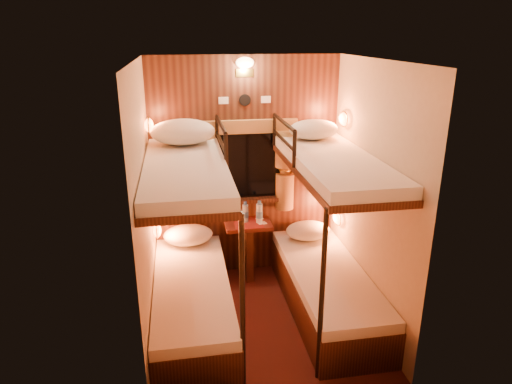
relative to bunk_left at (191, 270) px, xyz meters
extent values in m
plane|color=#3B1610|center=(0.65, -0.07, -0.56)|extent=(2.10, 2.10, 0.00)
plane|color=silver|center=(0.65, -0.07, 1.84)|extent=(2.10, 2.10, 0.00)
plane|color=#C6B293|center=(0.65, 0.98, 0.64)|extent=(2.40, 0.00, 2.40)
plane|color=#C6B293|center=(0.65, -1.12, 0.64)|extent=(2.40, 0.00, 2.40)
plane|color=#C6B293|center=(-0.35, -0.07, 0.64)|extent=(0.00, 2.40, 2.40)
plane|color=#C6B293|center=(1.65, -0.07, 0.64)|extent=(0.00, 2.40, 2.40)
cube|color=black|center=(0.65, 0.97, 0.64)|extent=(2.00, 0.03, 2.40)
cube|color=black|center=(0.00, 0.00, -0.38)|extent=(0.70, 1.90, 0.35)
cube|color=silver|center=(0.00, 0.00, -0.16)|extent=(0.68, 1.88, 0.10)
cube|color=black|center=(0.00, 0.00, 0.89)|extent=(0.70, 1.90, 0.06)
cube|color=silver|center=(0.00, 0.00, 0.97)|extent=(0.68, 1.88, 0.10)
cylinder|color=black|center=(0.35, -0.90, 0.17)|extent=(0.04, 0.04, 1.45)
cylinder|color=black|center=(0.35, 0.88, 1.08)|extent=(0.04, 0.04, 0.32)
cylinder|color=black|center=(0.35, 0.03, 1.08)|extent=(0.04, 0.04, 0.32)
cylinder|color=black|center=(0.35, 0.46, 1.24)|extent=(0.04, 0.85, 0.04)
cylinder|color=black|center=(0.35, 0.46, 1.07)|extent=(0.03, 0.85, 0.03)
cube|color=black|center=(1.30, 0.00, -0.38)|extent=(0.70, 1.90, 0.35)
cube|color=silver|center=(1.30, 0.00, -0.16)|extent=(0.68, 1.88, 0.10)
cube|color=black|center=(1.30, 0.00, 0.89)|extent=(0.70, 1.90, 0.06)
cube|color=silver|center=(1.30, 0.00, 0.97)|extent=(0.68, 1.88, 0.10)
cylinder|color=black|center=(0.95, -0.90, 0.17)|extent=(0.04, 0.04, 1.45)
cylinder|color=black|center=(0.95, 0.88, 1.08)|extent=(0.04, 0.04, 0.32)
cylinder|color=black|center=(0.95, 0.03, 1.08)|extent=(0.04, 0.04, 0.32)
cylinder|color=black|center=(0.95, 0.46, 1.24)|extent=(0.04, 0.85, 0.04)
cylinder|color=black|center=(0.95, 0.46, 1.07)|extent=(0.03, 0.85, 0.03)
cube|color=black|center=(0.65, 0.95, 0.69)|extent=(0.98, 0.02, 0.78)
cube|color=black|center=(0.65, 0.94, 0.69)|extent=(0.90, 0.01, 0.70)
cube|color=black|center=(0.65, 0.90, 0.31)|extent=(1.00, 0.12, 0.04)
cube|color=olive|center=(0.65, 0.91, 1.12)|extent=(1.10, 0.06, 0.14)
cylinder|color=olive|center=(0.22, 0.90, 0.87)|extent=(0.22, 0.22, 0.40)
cylinder|color=olive|center=(0.22, 0.90, 0.64)|extent=(0.11, 0.11, 0.12)
cylinder|color=olive|center=(0.22, 0.90, 0.39)|extent=(0.20, 0.20, 0.40)
torus|color=gold|center=(0.22, 0.90, 0.64)|extent=(0.14, 0.14, 0.02)
cylinder|color=olive|center=(1.08, 0.90, 0.87)|extent=(0.22, 0.22, 0.40)
cylinder|color=olive|center=(1.08, 0.90, 0.64)|extent=(0.11, 0.11, 0.12)
cylinder|color=olive|center=(1.08, 0.90, 0.39)|extent=(0.20, 0.20, 0.40)
torus|color=gold|center=(1.08, 0.90, 0.64)|extent=(0.14, 0.14, 0.02)
cylinder|color=black|center=(0.65, 0.95, 1.39)|extent=(0.12, 0.02, 0.12)
cube|color=silver|center=(0.43, 0.95, 1.39)|extent=(0.10, 0.01, 0.07)
cube|color=silver|center=(0.87, 0.95, 1.39)|extent=(0.10, 0.01, 0.07)
cube|color=gold|center=(0.65, 0.95, 1.66)|extent=(0.18, 0.01, 0.08)
ellipsoid|color=#FFCC8C|center=(0.65, 0.93, 1.76)|extent=(0.18, 0.09, 0.11)
ellipsoid|color=orange|center=(-0.31, 0.63, 0.14)|extent=(0.08, 0.20, 0.13)
torus|color=gold|center=(-0.31, 0.63, 0.14)|extent=(0.02, 0.17, 0.17)
ellipsoid|color=orange|center=(-0.31, 0.63, 1.22)|extent=(0.08, 0.20, 0.13)
torus|color=gold|center=(-0.31, 0.63, 1.22)|extent=(0.02, 0.17, 0.17)
ellipsoid|color=orange|center=(1.61, 0.63, 0.14)|extent=(0.08, 0.20, 0.13)
torus|color=gold|center=(1.61, 0.63, 0.14)|extent=(0.02, 0.17, 0.17)
ellipsoid|color=orange|center=(1.61, 0.63, 1.22)|extent=(0.08, 0.20, 0.13)
torus|color=gold|center=(1.61, 0.63, 1.22)|extent=(0.02, 0.17, 0.17)
cube|color=#551E13|center=(0.65, 0.78, 0.07)|extent=(0.50, 0.34, 0.04)
cube|color=black|center=(0.65, 0.78, -0.25)|extent=(0.08, 0.30, 0.61)
cube|color=maroon|center=(0.65, 0.78, 0.09)|extent=(0.30, 0.34, 0.01)
cylinder|color=#99BFE5|center=(0.62, 0.81, 0.19)|extent=(0.06, 0.06, 0.20)
cylinder|color=#3B6AB1|center=(0.62, 0.81, 0.18)|extent=(0.07, 0.07, 0.07)
cylinder|color=#3B6AB1|center=(0.62, 0.81, 0.31)|extent=(0.04, 0.04, 0.03)
cylinder|color=#99BFE5|center=(0.77, 0.77, 0.20)|extent=(0.07, 0.07, 0.21)
cylinder|color=#3B6AB1|center=(0.77, 0.77, 0.19)|extent=(0.07, 0.07, 0.07)
cylinder|color=#3B6AB1|center=(0.77, 0.77, 0.33)|extent=(0.04, 0.04, 0.03)
cube|color=silver|center=(0.79, 0.74, 0.09)|extent=(0.11, 0.09, 0.01)
cube|color=silver|center=(0.79, 0.87, 0.09)|extent=(0.09, 0.09, 0.01)
ellipsoid|color=silver|center=(0.00, 0.77, 0.00)|extent=(0.52, 0.37, 0.21)
ellipsoid|color=silver|center=(1.30, 0.68, -0.01)|extent=(0.49, 0.35, 0.19)
ellipsoid|color=silver|center=(0.00, 0.62, 1.15)|extent=(0.62, 0.44, 0.24)
ellipsoid|color=silver|center=(1.30, 0.63, 1.13)|extent=(0.50, 0.36, 0.20)
camera|label=1|loc=(-0.04, -3.73, 2.05)|focal=32.00mm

